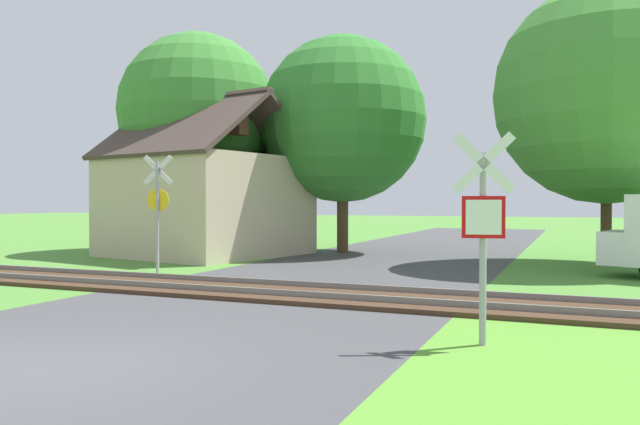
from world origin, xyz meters
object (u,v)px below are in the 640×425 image
at_px(stop_sign_near, 483,225).
at_px(house, 207,202).
at_px(tree_right, 607,93).
at_px(tree_center, 343,120).
at_px(tree_left, 197,112).
at_px(crossing_sign_far, 158,204).

xyz_separation_m(stop_sign_near, house, (-11.90, 11.35, 0.32)).
height_order(tree_right, tree_center, tree_right).
distance_m(tree_left, tree_center, 6.06).
bearing_deg(house, stop_sign_near, -31.47).
relative_size(crossing_sign_far, house, 0.44).
distance_m(crossing_sign_far, house, 6.03).
xyz_separation_m(house, tree_center, (4.44, 3.01, 3.27)).
distance_m(crossing_sign_far, tree_right, 14.41).
relative_size(crossing_sign_far, tree_right, 0.37).
height_order(stop_sign_near, house, house).
xyz_separation_m(crossing_sign_far, tree_right, (11.99, 7.17, 3.51)).
bearing_deg(tree_right, tree_center, 170.95).
relative_size(tree_left, tree_center, 1.04).
xyz_separation_m(crossing_sign_far, tree_center, (2.43, 8.70, 3.33)).
xyz_separation_m(crossing_sign_far, tree_left, (-3.43, 7.23, 3.75)).
height_order(crossing_sign_far, tree_center, tree_center).
relative_size(tree_right, tree_center, 1.05).
xyz_separation_m(crossing_sign_far, house, (-2.01, 5.69, 0.05)).
relative_size(stop_sign_near, tree_left, 0.34).
bearing_deg(tree_left, tree_right, -0.20).
bearing_deg(crossing_sign_far, house, 94.11).
xyz_separation_m(stop_sign_near, tree_left, (-13.32, 12.89, 4.02)).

